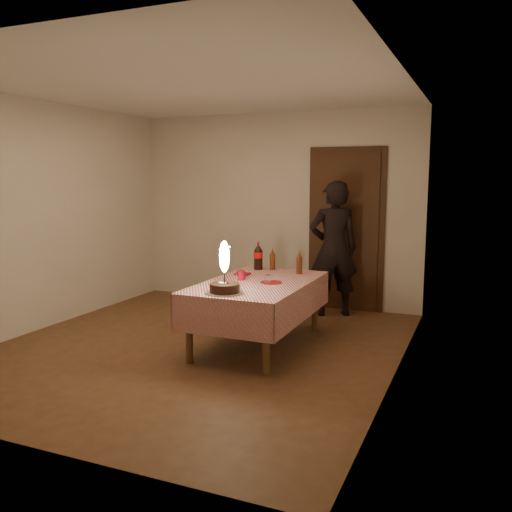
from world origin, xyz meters
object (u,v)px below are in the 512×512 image
at_px(cola_bottle, 258,256).
at_px(amber_bottle_left, 272,260).
at_px(clear_cup, 268,279).
at_px(birthday_cake, 225,280).
at_px(amber_bottle_right, 299,263).
at_px(red_plate, 271,282).
at_px(photographer, 333,249).
at_px(red_cup, 241,275).
at_px(dining_table, 258,290).

distance_m(cola_bottle, amber_bottle_left, 0.17).
bearing_deg(clear_cup, cola_bottle, 119.24).
bearing_deg(amber_bottle_left, clear_cup, -71.80).
height_order(birthday_cake, amber_bottle_right, birthday_cake).
xyz_separation_m(red_plate, photographer, (0.23, 1.54, 0.17)).
bearing_deg(cola_bottle, red_cup, -82.30).
height_order(birthday_cake, clear_cup, birthday_cake).
height_order(dining_table, amber_bottle_left, amber_bottle_left).
distance_m(cola_bottle, photographer, 1.09).
xyz_separation_m(red_plate, amber_bottle_right, (0.10, 0.60, 0.11)).
bearing_deg(dining_table, red_plate, -1.20).
height_order(clear_cup, cola_bottle, cola_bottle).
relative_size(dining_table, amber_bottle_left, 6.75).
height_order(dining_table, amber_bottle_right, amber_bottle_right).
bearing_deg(red_cup, photographer, 69.49).
relative_size(clear_cup, amber_bottle_right, 0.35).
bearing_deg(birthday_cake, dining_table, 83.63).
bearing_deg(dining_table, amber_bottle_right, 67.69).
xyz_separation_m(birthday_cake, photographer, (0.45, 2.17, 0.06)).
xyz_separation_m(red_plate, cola_bottle, (-0.43, 0.69, 0.15)).
bearing_deg(clear_cup, red_plate, 79.66).
bearing_deg(amber_bottle_right, red_cup, -126.68).
bearing_deg(red_plate, dining_table, 178.80).
height_order(red_cup, cola_bottle, cola_bottle).
distance_m(birthday_cake, cola_bottle, 1.33).
relative_size(birthday_cake, amber_bottle_right, 1.90).
bearing_deg(red_cup, clear_cup, -13.45).
bearing_deg(clear_cup, amber_bottle_left, 108.20).
distance_m(dining_table, red_cup, 0.24).
bearing_deg(birthday_cake, cola_bottle, 99.21).
height_order(dining_table, clear_cup, clear_cup).
bearing_deg(cola_bottle, red_plate, -57.80).
xyz_separation_m(birthday_cake, red_cup, (-0.12, 0.64, -0.07)).
distance_m(birthday_cake, red_plate, 0.67).
distance_m(red_cup, amber_bottle_left, 0.73).
distance_m(birthday_cake, red_cup, 0.65).
height_order(red_plate, photographer, photographer).
xyz_separation_m(red_cup, photographer, (0.57, 1.53, 0.12)).
bearing_deg(red_plate, amber_bottle_left, 110.49).
distance_m(red_plate, clear_cup, 0.08).
distance_m(amber_bottle_right, photographer, 0.96).
bearing_deg(red_plate, birthday_cake, -109.36).
bearing_deg(amber_bottle_left, dining_table, -80.31).
distance_m(amber_bottle_left, photographer, 0.96).
bearing_deg(amber_bottle_left, birthday_cake, -87.70).
relative_size(red_cup, photographer, 0.06).
distance_m(dining_table, photographer, 1.61).
bearing_deg(amber_bottle_left, red_plate, -69.51).
height_order(birthday_cake, red_plate, birthday_cake).
relative_size(amber_bottle_right, photographer, 0.15).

